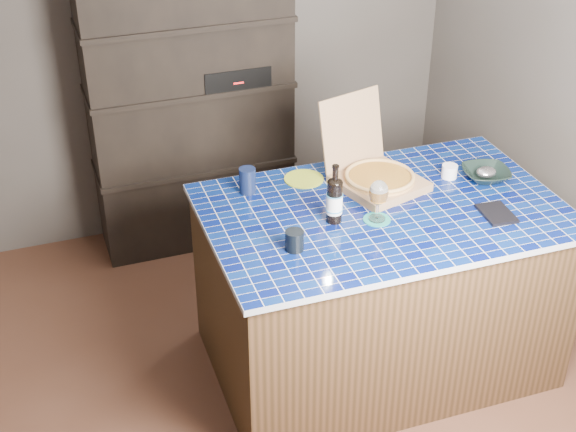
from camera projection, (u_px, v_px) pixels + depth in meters
name	position (u px, v px, depth m)	size (l,w,h in m)	color
room	(270.00, 169.00, 3.43)	(3.50, 3.50, 3.50)	brown
shelving_unit	(191.00, 108.00, 4.84)	(1.20, 0.41, 1.80)	black
kitchen_island	(378.00, 287.00, 4.02)	(1.70, 1.09, 0.93)	#4B311D
pizza_box	(376.00, 175.00, 3.94)	(0.48, 0.54, 0.41)	#9A6C4F
mead_bottle	(335.00, 200.00, 3.62)	(0.08, 0.08, 0.29)	black
teal_trivet	(377.00, 220.00, 3.69)	(0.13, 0.13, 0.01)	#177B6F
wine_glass	(379.00, 193.00, 3.61)	(0.09, 0.09, 0.20)	white
tumbler	(294.00, 241.00, 3.46)	(0.08, 0.08, 0.09)	black
dvd_case	(497.00, 213.00, 3.72)	(0.14, 0.19, 0.02)	black
bowl	(486.00, 174.00, 4.01)	(0.23, 0.23, 0.06)	black
foil_contents	(486.00, 172.00, 4.00)	(0.11, 0.09, 0.05)	silver
white_jar	(449.00, 171.00, 4.02)	(0.08, 0.08, 0.07)	white
navy_cup	(247.00, 181.00, 3.88)	(0.08, 0.08, 0.13)	#0E1633
green_trivet	(304.00, 179.00, 4.02)	(0.20, 0.20, 0.01)	#9DB025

